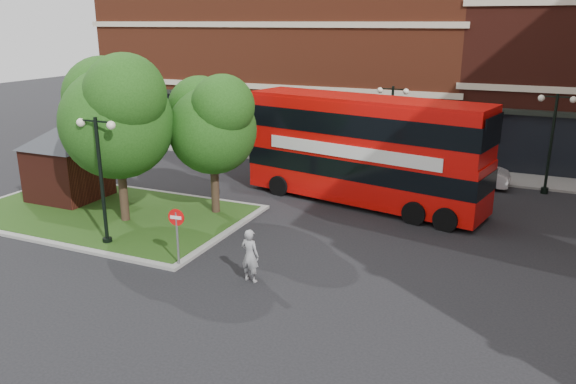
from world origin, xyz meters
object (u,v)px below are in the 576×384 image
at_px(woman, 250,256).
at_px(car_silver, 267,147).
at_px(bus, 364,143).
at_px(car_white, 465,171).

xyz_separation_m(woman, car_silver, (-7.29, 16.35, -0.30)).
distance_m(woman, car_silver, 17.90).
xyz_separation_m(bus, car_silver, (-8.25, 6.68, -2.27)).
bearing_deg(bus, woman, -83.89).
relative_size(bus, car_white, 2.63).
distance_m(car_silver, car_white, 12.44).
bearing_deg(car_silver, car_white, -91.29).
height_order(bus, car_white, bus).
xyz_separation_m(car_silver, car_white, (12.35, -1.50, 0.12)).
bearing_deg(woman, bus, -87.87).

